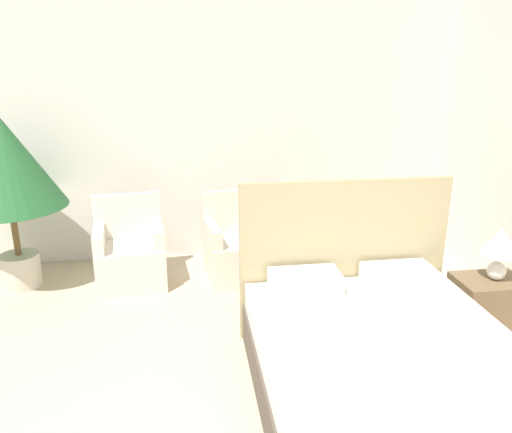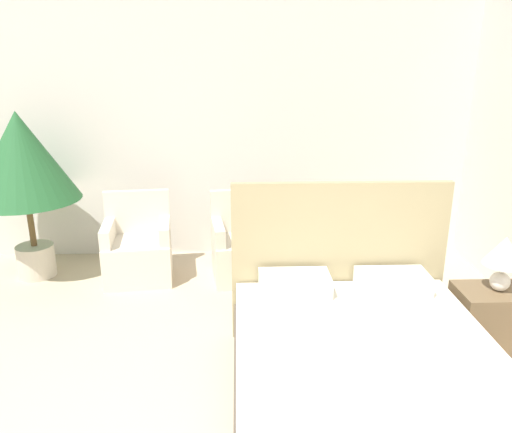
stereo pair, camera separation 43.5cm
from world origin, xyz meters
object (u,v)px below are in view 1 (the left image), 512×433
Objects in this scene: armchair_near_window_left at (130,258)px; bed at (386,366)px; nightstand at (488,306)px; potted_palm at (5,167)px; armchair_near_window_right at (240,252)px; table_lamp at (501,245)px.

bed is at bearing -55.63° from armchair_near_window_left.
armchair_near_window_left is 1.59× the size of nightstand.
bed is at bearing -37.42° from potted_palm.
armchair_near_window_left is 3.25m from nightstand.
armchair_near_window_left is (-1.79, 2.08, -0.00)m from bed.
bed is 3.72m from potted_palm.
potted_palm is at bearing 169.68° from armchair_near_window_right.
bed is 2.38× the size of armchair_near_window_left.
armchair_near_window_left is 1.08m from armchair_near_window_right.
armchair_near_window_left is 3.31m from table_lamp.
bed is at bearing -148.52° from table_lamp.
armchair_near_window_right is (1.08, -0.00, 0.00)m from armchair_near_window_left.
bed reaches higher than armchair_near_window_left.
bed reaches higher than table_lamp.
armchair_near_window_left is at bearing 155.70° from table_lamp.
armchair_near_window_right is (-0.71, 2.08, -0.00)m from bed.
nightstand is (4.03, -1.46, -0.96)m from potted_palm.
armchair_near_window_right is at bearing 108.82° from bed.
armchair_near_window_right is at bearing -2.91° from potted_palm.
bed is 2.75m from armchair_near_window_left.
bed is 2.20m from armchair_near_window_right.
armchair_near_window_right is at bearing 144.34° from nightstand.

